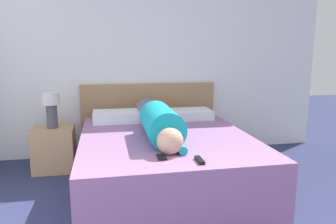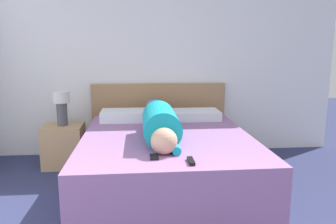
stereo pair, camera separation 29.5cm
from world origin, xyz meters
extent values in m
cube|color=white|center=(0.00, 3.54, 1.30)|extent=(5.04, 0.06, 2.60)
cube|color=#936699|center=(0.20, 2.35, 0.27)|extent=(1.59, 1.95, 0.54)
cube|color=#A37A51|center=(0.20, 3.47, 0.46)|extent=(1.71, 0.04, 0.91)
cube|color=tan|center=(-0.94, 3.08, 0.24)|extent=(0.44, 0.40, 0.48)
cylinder|color=#4C4C51|center=(-0.94, 3.08, 0.62)|extent=(0.12, 0.12, 0.26)
cylinder|color=silver|center=(-0.94, 3.08, 0.81)|extent=(0.19, 0.19, 0.13)
sphere|color=tan|center=(0.13, 1.76, 0.64)|extent=(0.21, 0.21, 0.21)
cylinder|color=#149EAD|center=(0.13, 2.16, 0.69)|extent=(0.31, 0.66, 0.31)
cylinder|color=slate|center=(0.13, 2.89, 0.65)|extent=(0.22, 0.79, 0.22)
cylinder|color=#149EAD|center=(0.22, 1.81, 0.57)|extent=(0.07, 0.22, 0.07)
cube|color=white|center=(-0.19, 3.05, 0.59)|extent=(0.62, 0.37, 0.12)
cube|color=white|center=(0.58, 3.05, 0.59)|extent=(0.59, 0.37, 0.10)
cube|color=black|center=(0.31, 1.55, 0.55)|extent=(0.04, 0.15, 0.02)
cube|color=black|center=(0.05, 1.69, 0.54)|extent=(0.06, 0.13, 0.01)
camera|label=1|loc=(-0.36, -0.64, 1.34)|focal=35.00mm
camera|label=2|loc=(-0.07, -0.69, 1.34)|focal=35.00mm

